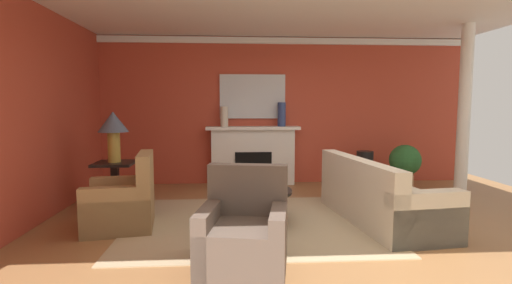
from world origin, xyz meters
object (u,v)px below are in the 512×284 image
side_table (115,182)px  vase_mantel_left (224,117)px  coffee_table (253,198)px  table_lamp (113,127)px  mantel_mirror (253,97)px  sofa (378,199)px  vase_tall_corner (365,169)px  fireplace (253,157)px  armchair_facing_fireplace (244,236)px  potted_plant (405,163)px  armchair_near_window (123,204)px  vase_mantel_right (282,114)px

side_table → vase_mantel_left: vase_mantel_left is taller
coffee_table → table_lamp: bearing=156.8°
mantel_mirror → table_lamp: 2.79m
sofa → vase_tall_corner: (0.59, 2.17, 0.04)m
fireplace → armchair_facing_fireplace: fireplace is taller
armchair_facing_fireplace → coffee_table: size_ratio=0.95×
sofa → coffee_table: 1.66m
sofa → potted_plant: sofa is taller
side_table → table_lamp: 0.82m
vase_mantel_left → armchair_facing_fireplace: bearing=-86.2°
mantel_mirror → armchair_facing_fireplace: (-0.30, -3.92, -1.40)m
side_table → vase_tall_corner: (4.27, 1.29, -0.06)m
sofa → armchair_near_window: size_ratio=2.31×
coffee_table → vase_tall_corner: size_ratio=1.49×
sofa → coffee_table: sofa is taller
sofa → table_lamp: (-3.68, 0.88, 0.93)m
armchair_facing_fireplace → vase_tall_corner: armchair_facing_fireplace is taller
side_table → armchair_facing_fireplace: bearing=-50.0°
fireplace → side_table: size_ratio=2.57×
fireplace → mantel_mirror: mantel_mirror is taller
armchair_facing_fireplace → vase_tall_corner: bearing=55.3°
mantel_mirror → vase_tall_corner: size_ratio=1.90×
vase_mantel_left → vase_mantel_right: vase_mantel_right is taller
armchair_near_window → sofa: bearing=1.3°
table_lamp → vase_mantel_left: size_ratio=1.96×
vase_mantel_left → vase_tall_corner: 2.86m
coffee_table → armchair_near_window: bearing=-176.9°
armchair_facing_fireplace → vase_mantel_left: bearing=93.8°
vase_tall_corner → potted_plant: size_ratio=0.81×
side_table → sofa: bearing=-13.5°
side_table → mantel_mirror: bearing=38.4°
fireplace → vase_mantel_left: (-0.55, -0.05, 0.79)m
sofa → coffee_table: size_ratio=2.19×
vase_mantel_left → vase_tall_corner: (2.67, -0.25, -0.99)m
coffee_table → side_table: bearing=156.8°
armchair_near_window → table_lamp: (-0.38, 0.96, 0.92)m
armchair_facing_fireplace → armchair_near_window: bearing=139.7°
coffee_table → vase_mantel_left: 2.64m
coffee_table → side_table: side_table is taller
sofa → armchair_facing_fireplace: bearing=-144.1°
coffee_table → sofa: bearing=-0.6°
fireplace → sofa: bearing=-58.3°
fireplace → vase_tall_corner: bearing=-8.0°
mantel_mirror → coffee_table: 2.92m
fireplace → sofa: fireplace is taller
side_table → vase_tall_corner: 4.46m
table_lamp → fireplace: bearing=36.4°
armchair_near_window → vase_tall_corner: size_ratio=1.42×
sofa → side_table: (-3.68, 0.88, 0.10)m
mantel_mirror → vase_mantel_left: bearing=-162.8°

